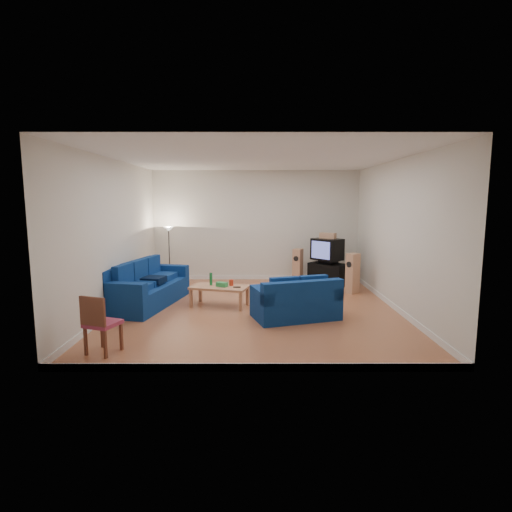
{
  "coord_description": "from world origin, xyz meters",
  "views": [
    {
      "loc": [
        -0.01,
        -8.47,
        2.35
      ],
      "look_at": [
        0.0,
        0.4,
        1.1
      ],
      "focal_mm": 28.0,
      "sensor_mm": 36.0,
      "label": 1
    }
  ],
  "objects_px": {
    "television": "(327,249)",
    "tv_stand": "(328,274)",
    "sofa_three_seat": "(144,289)",
    "coffee_table": "(219,289)",
    "sofa_loveseat": "(296,303)"
  },
  "relations": [
    {
      "from": "sofa_three_seat",
      "to": "tv_stand",
      "type": "bearing_deg",
      "value": 126.48
    },
    {
      "from": "sofa_three_seat",
      "to": "coffee_table",
      "type": "xyz_separation_m",
      "value": [
        1.7,
        -0.13,
        0.05
      ]
    },
    {
      "from": "sofa_three_seat",
      "to": "tv_stand",
      "type": "distance_m",
      "value": 4.97
    },
    {
      "from": "sofa_loveseat",
      "to": "tv_stand",
      "type": "height_order",
      "value": "sofa_loveseat"
    },
    {
      "from": "sofa_three_seat",
      "to": "tv_stand",
      "type": "xyz_separation_m",
      "value": [
        4.51,
        2.07,
        -0.05
      ]
    },
    {
      "from": "television",
      "to": "tv_stand",
      "type": "bearing_deg",
      "value": 66.11
    },
    {
      "from": "television",
      "to": "sofa_three_seat",
      "type": "bearing_deg",
      "value": -107.25
    },
    {
      "from": "sofa_three_seat",
      "to": "sofa_loveseat",
      "type": "xyz_separation_m",
      "value": [
        3.32,
        -1.08,
        -0.04
      ]
    },
    {
      "from": "sofa_three_seat",
      "to": "sofa_loveseat",
      "type": "relative_size",
      "value": 1.42
    },
    {
      "from": "coffee_table",
      "to": "television",
      "type": "height_order",
      "value": "television"
    },
    {
      "from": "sofa_three_seat",
      "to": "television",
      "type": "height_order",
      "value": "television"
    },
    {
      "from": "coffee_table",
      "to": "tv_stand",
      "type": "xyz_separation_m",
      "value": [
        2.81,
        2.21,
        -0.09
      ]
    },
    {
      "from": "sofa_three_seat",
      "to": "tv_stand",
      "type": "height_order",
      "value": "sofa_three_seat"
    },
    {
      "from": "sofa_loveseat",
      "to": "sofa_three_seat",
      "type": "bearing_deg",
      "value": 144.79
    },
    {
      "from": "sofa_loveseat",
      "to": "tv_stand",
      "type": "relative_size",
      "value": 1.84
    }
  ]
}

